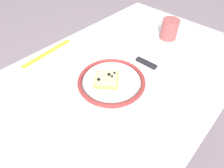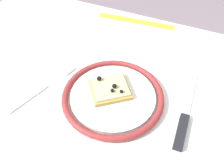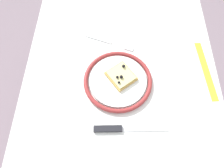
# 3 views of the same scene
# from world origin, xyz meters

# --- Properties ---
(ground_plane) EXTENTS (6.00, 6.00, 0.00)m
(ground_plane) POSITION_xyz_m (0.00, 0.00, 0.00)
(ground_plane) COLOR gray
(dining_table) EXTENTS (1.16, 0.70, 0.70)m
(dining_table) POSITION_xyz_m (0.00, 0.00, 0.61)
(dining_table) COLOR white
(dining_table) RESTS_ON ground_plane
(plate) EXTENTS (0.24, 0.24, 0.02)m
(plate) POSITION_xyz_m (-0.05, -0.01, 0.71)
(plate) COLOR white
(plate) RESTS_ON dining_table
(pizza_slice_near) EXTENTS (0.12, 0.12, 0.03)m
(pizza_slice_near) POSITION_xyz_m (-0.06, 0.00, 0.72)
(pizza_slice_near) COLOR tan
(pizza_slice_near) RESTS_ON plate
(knife) EXTENTS (0.03, 0.24, 0.01)m
(knife) POSITION_xyz_m (0.12, -0.01, 0.71)
(knife) COLOR silver
(knife) RESTS_ON dining_table
(fork) EXTENTS (0.08, 0.20, 0.00)m
(fork) POSITION_xyz_m (-0.22, -0.04, 0.70)
(fork) COLOR silver
(fork) RESTS_ON dining_table
(cup) EXTENTS (0.08, 0.08, 0.09)m
(cup) POSITION_xyz_m (0.35, 0.00, 0.75)
(cup) COLOR #A54C4C
(cup) RESTS_ON dining_table
(measuring_tape) EXTENTS (0.25, 0.05, 0.00)m
(measuring_tape) POSITION_xyz_m (-0.10, 0.31, 0.70)
(measuring_tape) COLOR yellow
(measuring_tape) RESTS_ON dining_table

